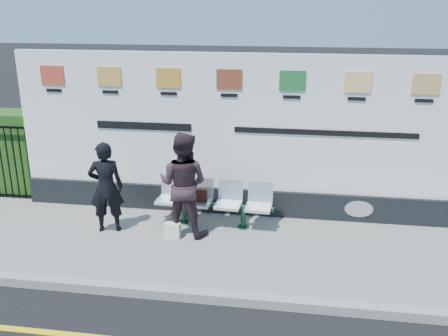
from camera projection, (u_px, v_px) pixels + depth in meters
name	position (u px, v px, depth m)	size (l,w,h in m)	color
pavement	(189.00, 244.00, 8.45)	(14.00, 3.00, 0.12)	gray
kerb	(166.00, 293.00, 7.05)	(14.00, 0.18, 0.14)	gray
billboard	(230.00, 146.00, 9.21)	(8.00, 0.30, 3.00)	black
bench	(213.00, 214.00, 8.97)	(2.07, 0.54, 0.44)	silver
woman_left	(106.00, 187.00, 8.59)	(0.59, 0.39, 1.62)	black
woman_right	(183.00, 184.00, 8.46)	(0.88, 0.69, 1.81)	#301F27
handbag_brown	(199.00, 195.00, 8.91)	(0.31, 0.13, 0.24)	black
carrier_bag_white	(173.00, 230.00, 8.53)	(0.26, 0.16, 0.26)	white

